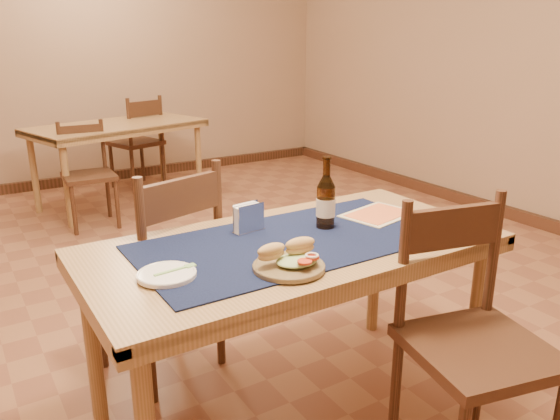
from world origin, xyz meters
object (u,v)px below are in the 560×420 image
main_table (294,261)px  chair_main_far (162,267)px  beer_bottle (326,202)px  napkin_holder (249,218)px  sandwich_plate (290,261)px  chair_main_near (471,337)px  back_table (118,133)px

main_table → chair_main_far: size_ratio=1.60×
chair_main_far → beer_bottle: 0.80m
chair_main_far → beer_bottle: bearing=-42.1°
chair_main_far → beer_bottle: (0.54, -0.49, 0.35)m
chair_main_far → napkin_holder: 0.53m
sandwich_plate → chair_main_far: bearing=103.8°
napkin_holder → chair_main_far: bearing=123.8°
chair_main_near → napkin_holder: chair_main_near is taller
main_table → back_table: bearing=85.3°
back_table → sandwich_plate: bearing=-96.9°
beer_bottle → napkin_holder: beer_bottle is taller
main_table → sandwich_plate: size_ratio=6.49×
chair_main_far → napkin_holder: chair_main_far is taller
back_table → chair_main_far: (-0.62, -2.81, -0.15)m
chair_main_far → sandwich_plate: size_ratio=4.05×
sandwich_plate → main_table: bearing=54.1°
chair_main_far → chair_main_near: 1.32m
chair_main_near → napkin_holder: bearing=121.8°
sandwich_plate → beer_bottle: beer_bottle is taller
sandwich_plate → napkin_holder: (0.06, 0.40, 0.03)m
main_table → chair_main_near: 0.70m
back_table → chair_main_far: 2.88m
chair_main_far → main_table: bearing=-57.7°
napkin_holder → beer_bottle: bearing=-22.3°
back_table → beer_bottle: 3.30m
back_table → chair_main_near: (0.09, -3.92, -0.16)m
napkin_holder → back_table: bearing=83.2°
back_table → chair_main_near: chair_main_near is taller
chair_main_near → sandwich_plate: (-0.52, 0.36, 0.27)m
chair_main_far → napkin_holder: size_ratio=7.28×
napkin_holder → chair_main_near: bearing=-58.2°
main_table → sandwich_plate: (-0.16, -0.22, 0.11)m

